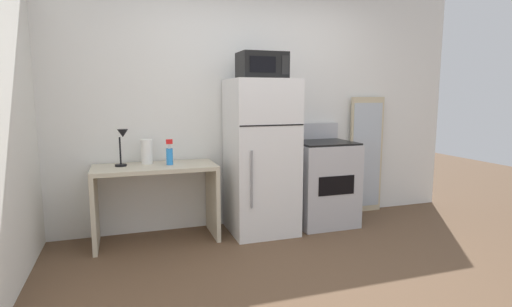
% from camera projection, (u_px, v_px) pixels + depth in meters
% --- Properties ---
extents(ground_plane, '(12.00, 12.00, 0.00)m').
position_uv_depth(ground_plane, '(323.00, 285.00, 3.03)').
color(ground_plane, brown).
extents(wall_back_white, '(5.00, 0.10, 2.60)m').
position_uv_depth(wall_back_white, '(253.00, 106.00, 4.44)').
color(wall_back_white, white).
rests_on(wall_back_white, ground).
extents(desk, '(1.16, 0.53, 0.75)m').
position_uv_depth(desk, '(156.00, 188.00, 3.89)').
color(desk, beige).
rests_on(desk, ground).
extents(desk_lamp, '(0.14, 0.12, 0.35)m').
position_uv_depth(desk_lamp, '(122.00, 141.00, 3.77)').
color(desk_lamp, black).
rests_on(desk_lamp, desk).
extents(spray_bottle, '(0.06, 0.06, 0.25)m').
position_uv_depth(spray_bottle, '(170.00, 155.00, 3.88)').
color(spray_bottle, '#2D8CEA').
rests_on(spray_bottle, desk).
extents(paper_towel_roll, '(0.11, 0.11, 0.24)m').
position_uv_depth(paper_towel_roll, '(147.00, 152.00, 3.94)').
color(paper_towel_roll, white).
rests_on(paper_towel_roll, desk).
extents(refrigerator, '(0.66, 0.67, 1.58)m').
position_uv_depth(refrigerator, '(261.00, 157.00, 4.13)').
color(refrigerator, white).
rests_on(refrigerator, ground).
extents(microwave, '(0.46, 0.35, 0.26)m').
position_uv_depth(microwave, '(262.00, 66.00, 3.98)').
color(microwave, black).
rests_on(microwave, refrigerator).
extents(oven_range, '(0.64, 0.61, 1.10)m').
position_uv_depth(oven_range, '(323.00, 182.00, 4.43)').
color(oven_range, '#B7B7BC').
rests_on(oven_range, ground).
extents(leaning_mirror, '(0.44, 0.03, 1.40)m').
position_uv_depth(leaning_mirror, '(366.00, 155.00, 4.86)').
color(leaning_mirror, '#C6B793').
rests_on(leaning_mirror, ground).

